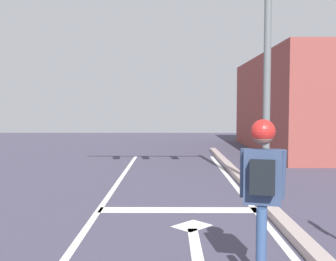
# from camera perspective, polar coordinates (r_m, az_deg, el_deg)

# --- Properties ---
(lane_line_center) EXTENTS (0.12, 20.00, 0.01)m
(lane_line_center) POSITION_cam_1_polar(r_m,az_deg,el_deg) (6.01, -13.25, -15.73)
(lane_line_center) COLOR silver
(lane_line_center) RESTS_ON ground
(lane_line_curbside) EXTENTS (0.12, 20.00, 0.01)m
(lane_line_curbside) POSITION_cam_1_polar(r_m,az_deg,el_deg) (6.07, 16.29, -15.58)
(lane_line_curbside) COLOR silver
(lane_line_curbside) RESTS_ON ground
(stop_bar) EXTENTS (3.12, 0.40, 0.01)m
(stop_bar) POSITION_cam_1_polar(r_m,az_deg,el_deg) (7.73, 1.85, -11.28)
(stop_bar) COLOR silver
(stop_bar) RESTS_ON ground
(lane_arrow_stem) EXTENTS (0.16, 1.40, 0.01)m
(lane_arrow_stem) POSITION_cam_1_polar(r_m,az_deg,el_deg) (5.96, 3.89, -15.82)
(lane_arrow_stem) COLOR silver
(lane_arrow_stem) RESTS_ON ground
(lane_arrow_head) EXTENTS (0.71, 0.71, 0.01)m
(lane_arrow_head) POSITION_cam_1_polar(r_m,az_deg,el_deg) (6.77, 3.44, -13.44)
(lane_arrow_head) COLOR silver
(lane_arrow_head) RESTS_ON ground
(curb_strip) EXTENTS (0.24, 24.00, 0.14)m
(curb_strip) POSITION_cam_1_polar(r_m,az_deg,el_deg) (6.12, 18.63, -14.80)
(curb_strip) COLOR #A5938F
(curb_strip) RESTS_ON ground
(skater) EXTENTS (0.47, 0.64, 1.76)m
(skater) POSITION_cam_1_polar(r_m,az_deg,el_deg) (4.42, 13.36, -6.60)
(skater) COLOR #324C7A
(skater) RESTS_ON skateboard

